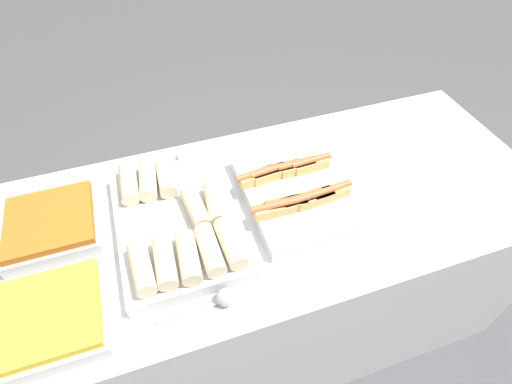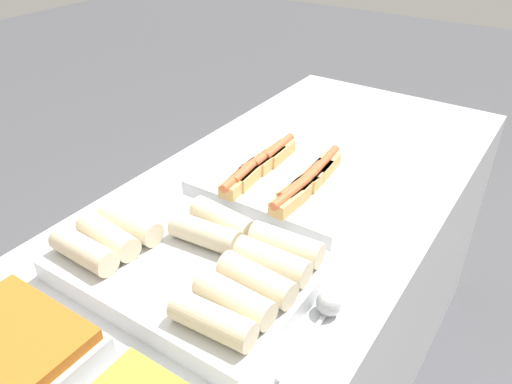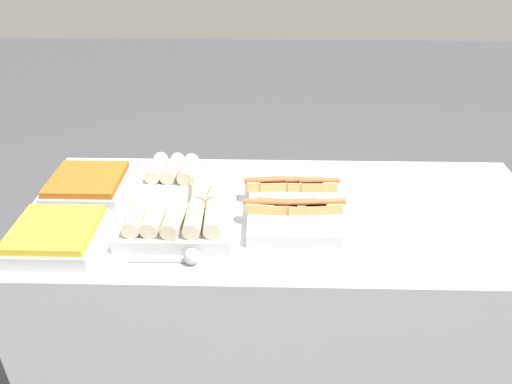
{
  "view_description": "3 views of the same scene",
  "coord_description": "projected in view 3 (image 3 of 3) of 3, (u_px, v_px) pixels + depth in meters",
  "views": [
    {
      "loc": [
        -0.39,
        -0.83,
        1.89
      ],
      "look_at": [
        -0.11,
        0.0,
        0.94
      ],
      "focal_mm": 28.0,
      "sensor_mm": 36.0,
      "label": 1
    },
    {
      "loc": [
        -0.97,
        -0.57,
        1.6
      ],
      "look_at": [
        -0.11,
        0.0,
        0.94
      ],
      "focal_mm": 35.0,
      "sensor_mm": 36.0,
      "label": 2
    },
    {
      "loc": [
        -0.07,
        -1.5,
        1.84
      ],
      "look_at": [
        -0.11,
        0.0,
        0.94
      ],
      "focal_mm": 35.0,
      "sensor_mm": 36.0,
      "label": 3
    }
  ],
  "objects": [
    {
      "name": "tray_side_front",
      "position": [
        56.0,
        236.0,
        1.6
      ],
      "size": [
        0.28,
        0.28,
        0.07
      ],
      "color": "silver",
      "rests_on": "counter"
    },
    {
      "name": "tray_hotdogs",
      "position": [
        292.0,
        202.0,
        1.77
      ],
      "size": [
        0.35,
        0.45,
        0.1
      ],
      "color": "silver",
      "rests_on": "counter"
    },
    {
      "name": "serving_spoon_near",
      "position": [
        188.0,
        257.0,
        1.53
      ],
      "size": [
        0.22,
        0.05,
        0.05
      ],
      "color": "#B2B5BA",
      "rests_on": "counter"
    },
    {
      "name": "tray_wraps",
      "position": [
        182.0,
        202.0,
        1.77
      ],
      "size": [
        0.38,
        0.53,
        0.11
      ],
      "color": "silver",
      "rests_on": "counter"
    },
    {
      "name": "serving_spoon_far",
      "position": [
        209.0,
        166.0,
        2.04
      ],
      "size": [
        0.23,
        0.05,
        0.05
      ],
      "color": "#B2B5BA",
      "rests_on": "counter"
    },
    {
      "name": "counter",
      "position": [
        282.0,
        301.0,
        2.01
      ],
      "size": [
        1.87,
        0.81,
        0.86
      ],
      "color": "silver",
      "rests_on": "ground_plane"
    },
    {
      "name": "tray_side_back",
      "position": [
        88.0,
        185.0,
        1.88
      ],
      "size": [
        0.28,
        0.28,
        0.07
      ],
      "color": "silver",
      "rests_on": "counter"
    },
    {
      "name": "ground_plane",
      "position": [
        280.0,
        373.0,
        2.23
      ],
      "size": [
        12.0,
        12.0,
        0.0
      ],
      "primitive_type": "plane",
      "color": "#4C4C51"
    }
  ]
}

